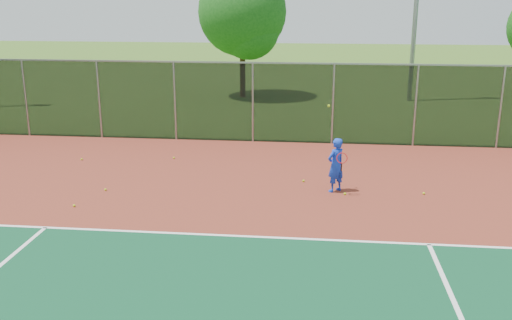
{
  "coord_description": "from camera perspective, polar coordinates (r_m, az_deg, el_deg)",
  "views": [
    {
      "loc": [
        -0.59,
        -9.09,
        5.38
      ],
      "look_at": [
        -2.12,
        5.0,
        1.3
      ],
      "focal_mm": 40.0,
      "sensor_mm": 36.0,
      "label": 1
    }
  ],
  "objects": [
    {
      "name": "practice_ball_2",
      "position": [
        16.19,
        8.88,
        -3.35
      ],
      "size": [
        0.07,
        0.07,
        0.07
      ],
      "primitive_type": "sphere",
      "color": "#B1D218",
      "rests_on": "court_apron"
    },
    {
      "name": "practice_ball_7",
      "position": [
        17.15,
        4.77,
        -2.09
      ],
      "size": [
        0.07,
        0.07,
        0.07
      ],
      "primitive_type": "sphere",
      "color": "#B1D218",
      "rests_on": "court_apron"
    },
    {
      "name": "fence_back",
      "position": [
        21.44,
        7.71,
        5.66
      ],
      "size": [
        30.0,
        0.06,
        3.03
      ],
      "color": "black",
      "rests_on": "court_apron"
    },
    {
      "name": "tree_back_left",
      "position": [
        31.37,
        -1.22,
        14.19
      ],
      "size": [
        4.73,
        4.73,
        6.95
      ],
      "color": "#362413",
      "rests_on": "ground"
    },
    {
      "name": "tennis_player",
      "position": [
        16.21,
        7.98,
        -0.49
      ],
      "size": [
        0.67,
        0.74,
        2.49
      ],
      "color": "blue",
      "rests_on": "court_apron"
    },
    {
      "name": "practice_ball_5",
      "position": [
        16.7,
        16.43,
        -3.22
      ],
      "size": [
        0.07,
        0.07,
        0.07
      ],
      "primitive_type": "sphere",
      "color": "#B1D218",
      "rests_on": "court_apron"
    },
    {
      "name": "ground",
      "position": [
        10.58,
        8.81,
        -14.72
      ],
      "size": [
        120.0,
        120.0,
        0.0
      ],
      "primitive_type": "plane",
      "color": "#375E1B",
      "rests_on": "ground"
    },
    {
      "name": "practice_ball_1",
      "position": [
        19.72,
        -8.22,
        0.22
      ],
      "size": [
        0.07,
        0.07,
        0.07
      ],
      "primitive_type": "sphere",
      "color": "#B1D218",
      "rests_on": "court_apron"
    },
    {
      "name": "practice_ball_0",
      "position": [
        15.85,
        -17.73,
        -4.37
      ],
      "size": [
        0.07,
        0.07,
        0.07
      ],
      "primitive_type": "sphere",
      "color": "#B1D218",
      "rests_on": "court_apron"
    },
    {
      "name": "practice_ball_6",
      "position": [
        20.23,
        -17.03,
        0.08
      ],
      "size": [
        0.07,
        0.07,
        0.07
      ],
      "primitive_type": "sphere",
      "color": "#B1D218",
      "rests_on": "court_apron"
    },
    {
      "name": "court_apron",
      "position": [
        12.33,
        8.43,
        -9.93
      ],
      "size": [
        30.0,
        20.0,
        0.02
      ],
      "primitive_type": "cube",
      "color": "maroon",
      "rests_on": "ground"
    },
    {
      "name": "practice_ball_4",
      "position": [
        16.88,
        -14.82,
        -2.88
      ],
      "size": [
        0.07,
        0.07,
        0.07
      ],
      "primitive_type": "sphere",
      "color": "#B1D218",
      "rests_on": "court_apron"
    }
  ]
}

